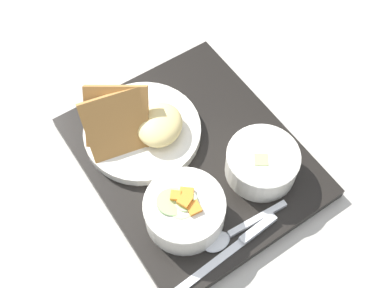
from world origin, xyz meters
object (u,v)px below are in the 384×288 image
object	(u,v)px
plate_main	(139,127)
knife	(243,241)
bowl_soup	(262,162)
spoon	(235,231)
bowl_salad	(184,210)

from	to	relation	value
plate_main	knife	distance (m)	0.24
bowl_soup	spoon	xyz separation A→B (m)	(-0.05, 0.10, -0.03)
knife	spoon	size ratio (longest dim) A/B	1.29
knife	bowl_soup	bearing A→B (deg)	-143.35
bowl_salad	knife	size ratio (longest dim) A/B	0.64
bowl_salad	bowl_soup	distance (m)	0.14
knife	spoon	world-z (taller)	knife
knife	spoon	distance (m)	0.02
bowl_salad	bowl_soup	size ratio (longest dim) A/B	1.05
bowl_salad	plate_main	bearing A→B (deg)	-15.78
bowl_soup	plate_main	xyz separation A→B (m)	(0.18, 0.10, -0.01)
plate_main	knife	size ratio (longest dim) A/B	1.04
bowl_salad	plate_main	world-z (taller)	plate_main
bowl_salad	bowl_soup	world-z (taller)	bowl_salad
bowl_salad	spoon	bearing A→B (deg)	-149.60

